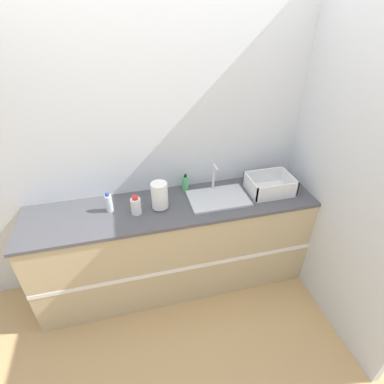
% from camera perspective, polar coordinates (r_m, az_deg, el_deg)
% --- Properties ---
extents(ground_plane, '(12.00, 12.00, 0.00)m').
position_cam_1_polar(ground_plane, '(2.94, -1.86, -20.34)').
color(ground_plane, tan).
extents(wall_back, '(4.80, 0.06, 2.60)m').
position_cam_1_polar(wall_back, '(2.56, -5.25, 8.41)').
color(wall_back, silver).
rests_on(wall_back, ground_plane).
extents(wall_right, '(0.06, 2.55, 2.60)m').
position_cam_1_polar(wall_right, '(2.75, 22.38, 7.82)').
color(wall_right, silver).
rests_on(wall_right, ground_plane).
extents(counter_cabinet, '(2.42, 0.58, 0.92)m').
position_cam_1_polar(counter_cabinet, '(2.78, -3.29, -10.16)').
color(counter_cabinet, tan).
rests_on(counter_cabinet, ground_plane).
extents(sink, '(0.50, 0.34, 0.27)m').
position_cam_1_polar(sink, '(2.55, 4.95, -0.95)').
color(sink, silver).
rests_on(sink, counter_cabinet).
extents(paper_towel_roll, '(0.13, 0.13, 0.23)m').
position_cam_1_polar(paper_towel_roll, '(2.39, -6.19, -0.70)').
color(paper_towel_roll, '#4C4C51').
rests_on(paper_towel_roll, counter_cabinet).
extents(dish_rack, '(0.38, 0.30, 0.15)m').
position_cam_1_polar(dish_rack, '(2.71, 14.53, 1.09)').
color(dish_rack, white).
rests_on(dish_rack, counter_cabinet).
extents(bottle_white_spray, '(0.08, 0.08, 0.16)m').
position_cam_1_polar(bottle_white_spray, '(2.39, -10.62, -2.56)').
color(bottle_white_spray, white).
rests_on(bottle_white_spray, counter_cabinet).
extents(bottle_clear, '(0.06, 0.06, 0.17)m').
position_cam_1_polar(bottle_clear, '(2.46, -15.57, -1.99)').
color(bottle_clear, silver).
rests_on(bottle_clear, counter_cabinet).
extents(soap_dispenser, '(0.06, 0.06, 0.16)m').
position_cam_1_polar(soap_dispenser, '(2.63, -1.26, 1.65)').
color(soap_dispenser, '#4CB266').
rests_on(soap_dispenser, counter_cabinet).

